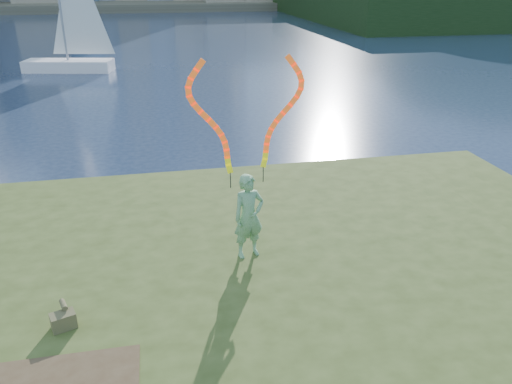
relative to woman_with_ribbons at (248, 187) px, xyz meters
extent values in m
plane|color=#192640|center=(-1.43, -0.53, -2.21)|extent=(320.00, 320.00, 0.00)
cube|color=#374619|center=(-1.43, -2.53, -1.56)|extent=(14.00, 12.00, 0.30)
cube|color=#4A4536|center=(-1.43, 94.47, -1.61)|extent=(320.00, 40.00, 1.20)
imported|color=#136717|center=(0.00, -0.03, -0.58)|extent=(0.68, 0.53, 1.64)
cylinder|color=black|center=(-0.32, 0.00, 0.16)|extent=(0.02, 0.02, 0.30)
cylinder|color=black|center=(0.31, 0.16, 0.16)|extent=(0.02, 0.02, 0.30)
cube|color=#494924|center=(-3.16, -1.59, -1.28)|extent=(0.42, 0.35, 0.26)
cylinder|color=#494924|center=(-3.16, -1.42, -1.11)|extent=(0.16, 0.25, 0.09)
cube|color=white|center=(-6.82, 25.60, -1.88)|extent=(5.65, 2.80, 0.76)
camera|label=1|loc=(-1.49, -8.19, 3.58)|focal=35.00mm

